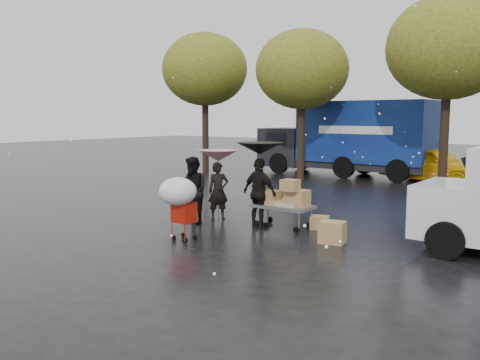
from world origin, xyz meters
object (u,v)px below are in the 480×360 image
Objects in this scene: person_black at (260,193)px; vendor_cart at (286,200)px; yellow_taxi at (432,164)px; person_pink at (218,191)px; blue_truck at (349,139)px; shopping_cart at (179,195)px.

person_black is 1.16× the size of vendor_cart.
vendor_cart is at bearing -171.74° from yellow_taxi.
vendor_cart is (2.05, 0.16, -0.06)m from person_pink.
blue_truck is at bearing 107.95° from vendor_cart.
blue_truck is (-3.76, 11.60, 1.03)m from vendor_cart.
shopping_cart is at bearing -79.65° from blue_truck.
vendor_cart is 0.18× the size of blue_truck.
person_black reaches higher than shopping_cart.
person_black is 11.76m from yellow_taxi.
blue_truck is (-1.70, 11.76, 0.97)m from person_pink.
vendor_cart is 2.88m from shopping_cart.
vendor_cart is (0.60, 0.28, -0.16)m from person_black.
person_black reaches higher than person_pink.
person_pink is 11.92m from blue_truck.
shopping_cart is at bearing -176.27° from yellow_taxi.
blue_truck reaches higher than yellow_taxi.
shopping_cart reaches higher than vendor_cart.
yellow_taxi is at bearing 89.01° from vendor_cart.
shopping_cart is at bearing 83.22° from person_black.
shopping_cart is 14.47m from blue_truck.
vendor_cart is 1.04× the size of shopping_cart.
person_pink is 0.35× the size of yellow_taxi.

